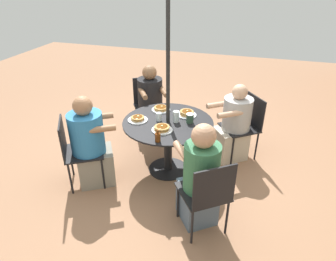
{
  "coord_description": "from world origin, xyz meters",
  "views": [
    {
      "loc": [
        3.09,
        0.93,
        2.38
      ],
      "look_at": [
        0.0,
        0.0,
        0.59
      ],
      "focal_mm": 32.0,
      "sensor_mm": 36.0,
      "label": 1
    }
  ],
  "objects_px": {
    "patio_chair_east": "(76,148)",
    "pancake_plate_c": "(138,119)",
    "patio_table": "(168,133)",
    "pancake_plate_d": "(162,129)",
    "patio_chair_south": "(207,193)",
    "pancake_plate_b": "(187,114)",
    "drinking_glass_b": "(159,117)",
    "diner_east": "(91,146)",
    "diner_north": "(151,106)",
    "pancake_plate_a": "(161,109)",
    "patio_chair_west": "(245,123)",
    "patio_chair_north": "(148,102)",
    "diner_south": "(200,179)",
    "diner_west": "(234,126)",
    "syrup_bottle": "(158,137)",
    "coffee_cup": "(190,118)",
    "drinking_glass_a": "(176,117)"
  },
  "relations": [
    {
      "from": "patio_chair_south",
      "to": "drinking_glass_b",
      "type": "distance_m",
      "value": 1.21
    },
    {
      "from": "coffee_cup",
      "to": "pancake_plate_c",
      "type": "bearing_deg",
      "value": -77.82
    },
    {
      "from": "patio_chair_north",
      "to": "patio_chair_west",
      "type": "distance_m",
      "value": 1.53
    },
    {
      "from": "patio_chair_west",
      "to": "pancake_plate_a",
      "type": "xyz_separation_m",
      "value": [
        0.37,
        -1.08,
        0.23
      ]
    },
    {
      "from": "pancake_plate_b",
      "to": "coffee_cup",
      "type": "relative_size",
      "value": 2.14
    },
    {
      "from": "drinking_glass_b",
      "to": "diner_west",
      "type": "bearing_deg",
      "value": 122.26
    },
    {
      "from": "coffee_cup",
      "to": "patio_chair_east",
      "type": "bearing_deg",
      "value": -62.57
    },
    {
      "from": "patio_chair_south",
      "to": "pancake_plate_d",
      "type": "height_order",
      "value": "patio_chair_south"
    },
    {
      "from": "diner_north",
      "to": "drinking_glass_b",
      "type": "xyz_separation_m",
      "value": [
        0.79,
        0.39,
        0.25
      ]
    },
    {
      "from": "syrup_bottle",
      "to": "drinking_glass_b",
      "type": "relative_size",
      "value": 1.37
    },
    {
      "from": "diner_east",
      "to": "pancake_plate_a",
      "type": "relative_size",
      "value": 4.66
    },
    {
      "from": "patio_chair_south",
      "to": "diner_west",
      "type": "relative_size",
      "value": 0.81
    },
    {
      "from": "patio_table",
      "to": "pancake_plate_c",
      "type": "bearing_deg",
      "value": -77.74
    },
    {
      "from": "pancake_plate_a",
      "to": "pancake_plate_d",
      "type": "height_order",
      "value": "pancake_plate_d"
    },
    {
      "from": "diner_west",
      "to": "syrup_bottle",
      "type": "xyz_separation_m",
      "value": [
        1.03,
        -0.73,
        0.29
      ]
    },
    {
      "from": "patio_table",
      "to": "diner_north",
      "type": "xyz_separation_m",
      "value": [
        -0.79,
        -0.51,
        -0.04
      ]
    },
    {
      "from": "diner_west",
      "to": "pancake_plate_b",
      "type": "height_order",
      "value": "diner_west"
    },
    {
      "from": "diner_east",
      "to": "patio_chair_south",
      "type": "distance_m",
      "value": 1.52
    },
    {
      "from": "diner_north",
      "to": "pancake_plate_a",
      "type": "distance_m",
      "value": 0.64
    },
    {
      "from": "diner_south",
      "to": "diner_west",
      "type": "bearing_deg",
      "value": 45.18
    },
    {
      "from": "diner_north",
      "to": "diner_west",
      "type": "distance_m",
      "value": 1.29
    },
    {
      "from": "diner_west",
      "to": "diner_north",
      "type": "bearing_deg",
      "value": 43.23
    },
    {
      "from": "patio_chair_south",
      "to": "patio_chair_north",
      "type": "bearing_deg",
      "value": 88.32
    },
    {
      "from": "patio_table",
      "to": "diner_west",
      "type": "distance_m",
      "value": 0.94
    },
    {
      "from": "drinking_glass_b",
      "to": "patio_chair_south",
      "type": "bearing_deg",
      "value": 40.64
    },
    {
      "from": "patio_chair_east",
      "to": "pancake_plate_a",
      "type": "xyz_separation_m",
      "value": [
        -0.86,
        0.77,
        0.23
      ]
    },
    {
      "from": "patio_table",
      "to": "diner_east",
      "type": "relative_size",
      "value": 0.97
    },
    {
      "from": "diner_north",
      "to": "pancake_plate_d",
      "type": "height_order",
      "value": "diner_north"
    },
    {
      "from": "pancake_plate_c",
      "to": "drinking_glass_a",
      "type": "height_order",
      "value": "drinking_glass_a"
    },
    {
      "from": "diner_north",
      "to": "patio_chair_west",
      "type": "height_order",
      "value": "diner_north"
    },
    {
      "from": "pancake_plate_a",
      "to": "patio_chair_north",
      "type": "bearing_deg",
      "value": -147.28
    },
    {
      "from": "diner_south",
      "to": "pancake_plate_a",
      "type": "height_order",
      "value": "diner_south"
    },
    {
      "from": "diner_east",
      "to": "syrup_bottle",
      "type": "height_order",
      "value": "diner_east"
    },
    {
      "from": "patio_chair_south",
      "to": "pancake_plate_b",
      "type": "xyz_separation_m",
      "value": [
        -1.13,
        -0.48,
        0.24
      ]
    },
    {
      "from": "patio_chair_east",
      "to": "syrup_bottle",
      "type": "height_order",
      "value": "patio_chair_east"
    },
    {
      "from": "patio_chair_east",
      "to": "pancake_plate_c",
      "type": "distance_m",
      "value": 0.81
    },
    {
      "from": "pancake_plate_a",
      "to": "pancake_plate_b",
      "type": "bearing_deg",
      "value": 81.42
    },
    {
      "from": "patio_chair_north",
      "to": "diner_south",
      "type": "xyz_separation_m",
      "value": [
        1.7,
        1.16,
        0.03
      ]
    },
    {
      "from": "patio_table",
      "to": "pancake_plate_d",
      "type": "height_order",
      "value": "pancake_plate_d"
    },
    {
      "from": "pancake_plate_a",
      "to": "drinking_glass_b",
      "type": "bearing_deg",
      "value": 12.83
    },
    {
      "from": "patio_chair_west",
      "to": "patio_table",
      "type": "bearing_deg",
      "value": 90.0
    },
    {
      "from": "patio_chair_west",
      "to": "pancake_plate_b",
      "type": "bearing_deg",
      "value": 84.47
    },
    {
      "from": "pancake_plate_c",
      "to": "syrup_bottle",
      "type": "xyz_separation_m",
      "value": [
        0.4,
        0.39,
        0.03
      ]
    },
    {
      "from": "pancake_plate_d",
      "to": "patio_chair_south",
      "type": "bearing_deg",
      "value": 44.74
    },
    {
      "from": "diner_south",
      "to": "pancake_plate_c",
      "type": "xyz_separation_m",
      "value": [
        -0.68,
        -0.92,
        0.21
      ]
    },
    {
      "from": "diner_east",
      "to": "diner_west",
      "type": "height_order",
      "value": "diner_east"
    },
    {
      "from": "patio_table",
      "to": "syrup_bottle",
      "type": "distance_m",
      "value": 0.52
    },
    {
      "from": "patio_table",
      "to": "pancake_plate_a",
      "type": "bearing_deg",
      "value": -147.32
    },
    {
      "from": "diner_north",
      "to": "patio_chair_west",
      "type": "bearing_deg",
      "value": 141.86
    },
    {
      "from": "patio_table",
      "to": "patio_chair_south",
      "type": "bearing_deg",
      "value": 36.06
    }
  ]
}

